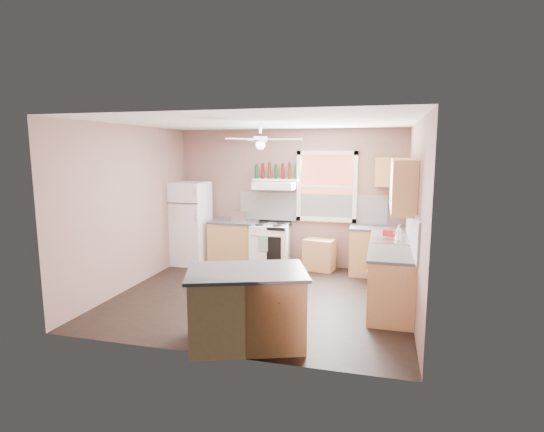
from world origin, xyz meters
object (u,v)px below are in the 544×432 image
(toaster, at_px, (239,217))
(stove, at_px, (270,246))
(refrigerator, at_px, (190,223))
(island, at_px, (247,309))
(cart, at_px, (319,256))

(toaster, bearing_deg, stove, -4.58)
(refrigerator, height_order, stove, refrigerator)
(refrigerator, height_order, island, refrigerator)
(cart, bearing_deg, island, -84.36)
(refrigerator, bearing_deg, island, -52.85)
(refrigerator, height_order, cart, refrigerator)
(toaster, relative_size, stove, 0.33)
(refrigerator, xyz_separation_m, stove, (1.65, 0.13, -0.40))
(refrigerator, distance_m, island, 3.90)
(cart, height_order, island, island)
(stove, bearing_deg, cart, -1.67)
(stove, bearing_deg, refrigerator, 179.93)
(refrigerator, bearing_deg, stove, 6.45)
(refrigerator, relative_size, stove, 1.93)
(stove, xyz_separation_m, cart, (0.96, 0.05, -0.15))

